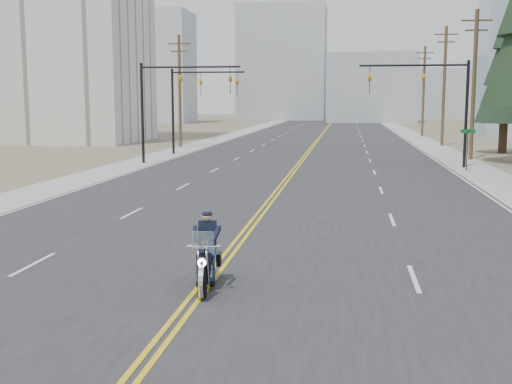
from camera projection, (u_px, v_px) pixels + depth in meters
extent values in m
plane|color=#776D56|center=(175.00, 325.00, 12.62)|extent=(400.00, 400.00, 0.00)
cube|color=#303033|center=(321.00, 136.00, 81.23)|extent=(20.00, 200.00, 0.01)
cube|color=#A5A5A0|center=(232.00, 135.00, 82.83)|extent=(3.00, 200.00, 0.01)
cube|color=#A5A5A0|center=(414.00, 137.00, 79.63)|extent=(3.00, 200.00, 0.01)
cylinder|color=black|center=(142.00, 114.00, 45.02)|extent=(0.20, 0.20, 7.00)
cylinder|color=black|center=(190.00, 67.00, 44.08)|extent=(7.00, 0.14, 0.14)
imported|color=#BF8C0C|center=(180.00, 77.00, 44.27)|extent=(0.21, 0.26, 1.30)
imported|color=#BF8C0C|center=(230.00, 76.00, 43.79)|extent=(0.21, 0.26, 1.30)
cylinder|color=black|center=(466.00, 115.00, 41.96)|extent=(0.20, 0.20, 7.00)
cylinder|color=black|center=(413.00, 65.00, 42.00)|extent=(7.00, 0.14, 0.14)
imported|color=#BF8C0C|center=(424.00, 75.00, 41.99)|extent=(0.21, 0.26, 1.30)
imported|color=#BF8C0C|center=(370.00, 76.00, 42.48)|extent=(0.21, 0.26, 1.30)
cylinder|color=black|center=(173.00, 112.00, 52.86)|extent=(0.20, 0.20, 7.00)
cylinder|color=black|center=(208.00, 72.00, 52.00)|extent=(6.00, 0.14, 0.14)
imported|color=#BF8C0C|center=(201.00, 80.00, 52.17)|extent=(0.21, 0.26, 1.30)
imported|color=#BF8C0C|center=(237.00, 80.00, 51.75)|extent=(0.21, 0.26, 1.30)
cylinder|color=black|center=(467.00, 150.00, 40.34)|extent=(0.06, 0.06, 2.60)
cube|color=#0C5926|center=(468.00, 131.00, 40.17)|extent=(0.90, 0.03, 0.25)
cylinder|color=brown|center=(474.00, 86.00, 47.35)|extent=(0.30, 0.30, 11.00)
cube|color=brown|center=(477.00, 20.00, 46.69)|extent=(2.20, 0.12, 0.12)
cube|color=brown|center=(476.00, 30.00, 46.79)|extent=(1.60, 0.12, 0.12)
cylinder|color=brown|center=(444.00, 87.00, 62.02)|extent=(0.30, 0.30, 11.50)
cube|color=brown|center=(446.00, 34.00, 61.32)|extent=(2.20, 0.12, 0.12)
cube|color=brown|center=(446.00, 42.00, 61.42)|extent=(1.60, 0.12, 0.12)
cylinder|color=brown|center=(424.00, 92.00, 78.72)|extent=(0.30, 0.30, 11.00)
cube|color=brown|center=(425.00, 53.00, 78.06)|extent=(2.20, 0.12, 0.12)
cube|color=brown|center=(425.00, 59.00, 78.16)|extent=(1.60, 0.12, 0.12)
cylinder|color=brown|center=(180.00, 92.00, 60.67)|extent=(0.30, 0.30, 10.50)
cube|color=brown|center=(179.00, 44.00, 60.04)|extent=(2.20, 0.12, 0.12)
cube|color=brown|center=(179.00, 51.00, 60.14)|extent=(1.60, 0.12, 0.12)
cube|color=silver|center=(54.00, 1.00, 68.32)|extent=(18.00, 14.00, 30.00)
cube|color=#B7BCC6|center=(156.00, 68.00, 128.67)|extent=(14.00, 12.00, 22.00)
cube|color=#ADB2B7|center=(371.00, 88.00, 133.05)|extent=(18.00, 14.00, 14.00)
cube|color=#ADB2B7|center=(282.00, 64.00, 149.69)|extent=(20.00, 15.00, 26.00)
cube|color=#B7BCC6|center=(438.00, 94.00, 155.33)|extent=(14.00, 14.00, 12.00)
cube|color=#ADB2B7|center=(112.00, 85.00, 145.88)|extent=(12.00, 12.00, 16.00)
cylinder|color=#382619|center=(503.00, 138.00, 54.20)|extent=(0.60, 0.60, 2.56)
cone|color=black|center=(506.00, 77.00, 53.48)|extent=(4.77, 4.77, 7.67)
cone|color=black|center=(508.00, 50.00, 53.18)|extent=(3.58, 3.58, 5.75)
cone|color=black|center=(509.00, 23.00, 52.87)|extent=(2.39, 2.39, 4.09)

